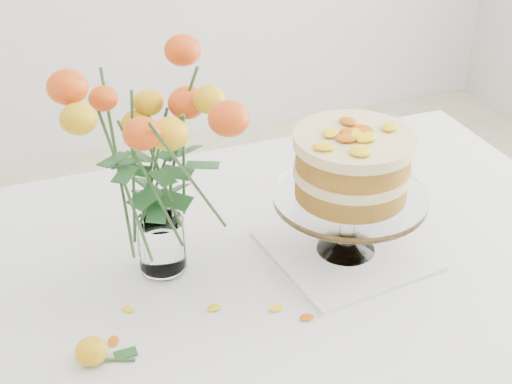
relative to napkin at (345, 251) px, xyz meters
The scene contains 10 objects.
table 0.19m from the napkin, 168.74° to the left, with size 1.43×0.93×0.76m.
napkin is the anchor object (origin of this frame).
cake_stand 0.18m from the napkin, ahead, with size 0.29×0.29×0.26m.
rose_vase 0.43m from the napkin, 167.80° to the left, with size 0.37×0.37×0.44m.
loose_rose_near 0.52m from the napkin, 166.89° to the right, with size 0.09×0.05×0.04m.
stray_petal_a 0.30m from the napkin, 167.04° to the right, with size 0.03×0.02×0.00m, color yellow.
stray_petal_b 0.22m from the napkin, 150.57° to the right, with size 0.03×0.02×0.00m, color yellow.
stray_petal_c 0.21m from the napkin, 135.43° to the right, with size 0.03×0.02×0.00m, color yellow.
stray_petal_d 0.43m from the napkin, behind, with size 0.03×0.02×0.00m, color yellow.
stray_petal_e 0.48m from the napkin, 169.55° to the right, with size 0.03×0.02×0.00m, color yellow.
Camera 1 is at (-0.39, -1.01, 1.58)m, focal length 50.00 mm.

